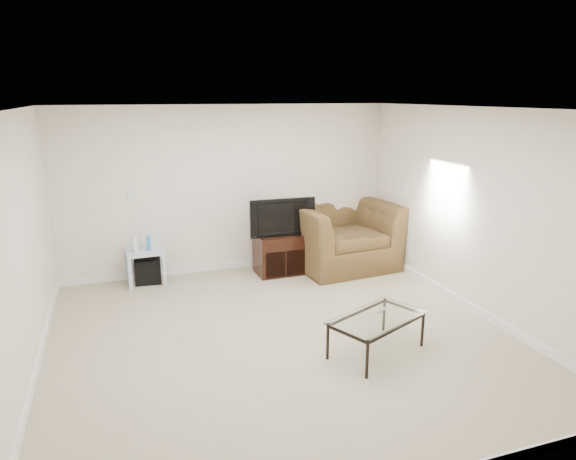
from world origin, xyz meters
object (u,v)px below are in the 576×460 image
object	(u,v)px
side_table	(145,266)
recliner	(342,225)
tv_stand	(280,253)
subwoofer	(148,270)
television	(281,216)
coffee_table	(376,335)

from	to	relation	value
side_table	recliner	bearing A→B (deg)	-4.42
tv_stand	subwoofer	size ratio (longest dim) A/B	2.02
tv_stand	recliner	xyz separation A→B (m)	(1.01, 0.00, 0.37)
recliner	tv_stand	bearing A→B (deg)	174.61
side_table	subwoofer	size ratio (longest dim) A/B	1.43
recliner	subwoofer	bearing A→B (deg)	169.72
television	recliner	bearing A→B (deg)	3.64
recliner	coffee_table	xyz separation A→B (m)	(-0.84, -2.71, -0.47)
recliner	coffee_table	size ratio (longest dim) A/B	1.51
subwoofer	coffee_table	xyz separation A→B (m)	(2.11, -2.96, 0.02)
tv_stand	coffee_table	bearing A→B (deg)	-88.11
subwoofer	coffee_table	size ratio (longest dim) A/B	0.35
side_table	subwoofer	xyz separation A→B (m)	(0.03, 0.02, -0.07)
tv_stand	television	bearing A→B (deg)	-90.00
tv_stand	side_table	size ratio (longest dim) A/B	1.41
side_table	recliner	world-z (taller)	recliner
tv_stand	subwoofer	distance (m)	1.96
tv_stand	coffee_table	xyz separation A→B (m)	(0.17, -2.71, -0.10)
subwoofer	recliner	size ratio (longest dim) A/B	0.24
television	side_table	world-z (taller)	television
recliner	coffee_table	world-z (taller)	recliner
subwoofer	coffee_table	distance (m)	3.64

